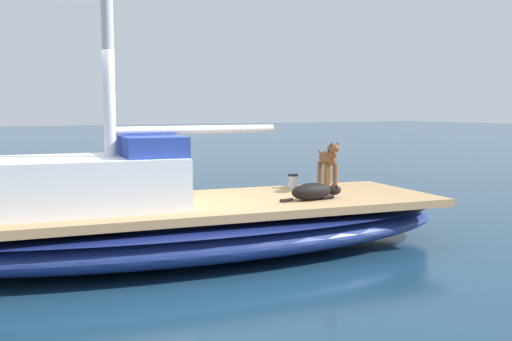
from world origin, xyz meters
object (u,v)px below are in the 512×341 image
dog_brown (328,160)px  dog_black (314,192)px  deck_winch (293,181)px  sailboat_main (186,228)px

dog_brown → dog_black: bearing=134.8°
dog_brown → deck_winch: bearing=50.2°
deck_winch → dog_black: bearing=161.3°
sailboat_main → dog_brown: bearing=-85.8°
sailboat_main → deck_winch: (0.50, -1.89, 0.42)m
sailboat_main → dog_black: 1.69m
dog_brown → deck_winch: dog_brown is taller
sailboat_main → dog_brown: dog_brown is taller
sailboat_main → deck_winch: deck_winch is taller
deck_winch → dog_brown: bearing=-129.8°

